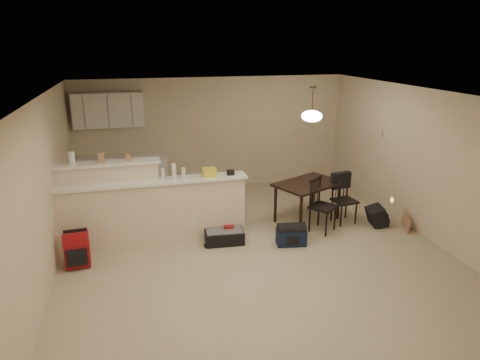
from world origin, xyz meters
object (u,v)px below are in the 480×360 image
object	(u,v)px
dining_chair_near	(323,205)
suitcase	(224,236)
dining_chair_far	(345,199)
black_daypack	(377,216)
dining_table	(308,187)
pendant_lamp	(312,116)
navy_duffel	(291,237)
red_backpack	(77,250)

from	to	relation	value
dining_chair_near	suitcase	bearing A→B (deg)	142.07
suitcase	dining_chair_far	bearing A→B (deg)	10.77
black_daypack	dining_table	bearing A→B (deg)	77.83
pendant_lamp	black_daypack	size ratio (longest dim) A/B	1.60
dining_table	suitcase	size ratio (longest dim) A/B	2.22
suitcase	navy_duffel	size ratio (longest dim) A/B	1.33
red_backpack	dining_chair_near	bearing A→B (deg)	-0.11
suitcase	red_backpack	bearing A→B (deg)	-169.85
dining_chair_near	dining_chair_far	distance (m)	0.60
dining_table	pendant_lamp	bearing A→B (deg)	-141.51
navy_duffel	dining_chair_far	bearing A→B (deg)	34.83
suitcase	red_backpack	xyz separation A→B (m)	(-2.30, -0.23, 0.16)
red_backpack	navy_duffel	size ratio (longest dim) A/B	1.10
dining_table	red_backpack	bearing A→B (deg)	165.72
pendant_lamp	dining_chair_far	xyz separation A→B (m)	(0.62, -0.26, -1.53)
pendant_lamp	dining_chair_far	distance (m)	1.68
dining_chair_far	red_backpack	xyz separation A→B (m)	(-4.64, -0.50, -0.19)
navy_duffel	black_daypack	world-z (taller)	black_daypack
black_daypack	dining_chair_far	bearing A→B (deg)	75.88
dining_chair_near	dining_chair_far	bearing A→B (deg)	-14.04
pendant_lamp	navy_duffel	xyz separation A→B (m)	(-0.65, -0.88, -1.86)
black_daypack	dining_chair_near	bearing A→B (deg)	101.16
dining_chair_far	navy_duffel	xyz separation A→B (m)	(-1.27, -0.62, -0.32)
dining_chair_far	black_daypack	xyz separation A→B (m)	(0.54, -0.26, -0.28)
dining_table	navy_duffel	xyz separation A→B (m)	(-0.65, -0.88, -0.53)
red_backpack	dining_chair_far	bearing A→B (deg)	2.51
suitcase	red_backpack	world-z (taller)	red_backpack
dining_chair_far	black_daypack	distance (m)	0.66
dining_table	black_daypack	bearing A→B (deg)	-49.17
suitcase	navy_duffel	distance (m)	1.12
pendant_lamp	dining_chair_near	xyz separation A→B (m)	(0.08, -0.51, -1.51)
dining_chair_near	navy_duffel	bearing A→B (deg)	168.91
red_backpack	navy_duffel	distance (m)	3.37
dining_chair_near	suitcase	world-z (taller)	dining_chair_near
dining_chair_far	navy_duffel	world-z (taller)	dining_chair_far
dining_chair_near	black_daypack	xyz separation A→B (m)	(1.08, -0.02, -0.31)
dining_table	dining_chair_far	xyz separation A→B (m)	(0.62, -0.26, -0.20)
dining_chair_far	red_backpack	bearing A→B (deg)	178.35
pendant_lamp	suitcase	size ratio (longest dim) A/B	0.97
navy_duffel	dining_chair_near	bearing A→B (deg)	36.07
dining_table	navy_duffel	size ratio (longest dim) A/B	2.95
red_backpack	navy_duffel	bearing A→B (deg)	-5.78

